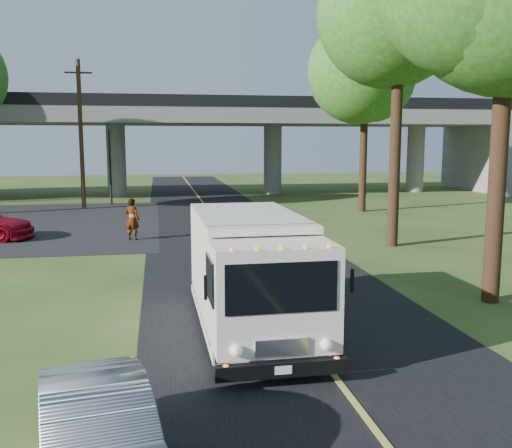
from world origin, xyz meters
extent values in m
plane|color=#2C491A|center=(0.00, 0.00, 0.00)|extent=(120.00, 120.00, 0.00)
cube|color=black|center=(0.00, 10.00, 0.01)|extent=(7.00, 90.00, 0.02)
cube|color=gold|center=(0.00, 10.00, 0.03)|extent=(0.12, 90.00, 0.01)
cube|color=slate|center=(0.00, 32.00, 6.00)|extent=(50.00, 9.00, 1.20)
cube|color=black|center=(0.00, 27.60, 6.90)|extent=(50.00, 0.25, 0.80)
cube|color=black|center=(0.00, 36.40, 6.90)|extent=(50.00, 0.25, 0.80)
cube|color=slate|center=(25.00, 32.00, 3.00)|extent=(4.00, 10.00, 6.00)
cylinder|color=slate|center=(-6.00, 32.00, 2.70)|extent=(1.40, 1.40, 5.40)
cylinder|color=slate|center=(6.00, 32.00, 2.70)|extent=(1.40, 1.40, 5.40)
cylinder|color=slate|center=(18.00, 32.00, 2.70)|extent=(1.40, 1.40, 5.40)
cylinder|color=black|center=(-6.00, 26.00, 2.60)|extent=(0.14, 0.14, 5.20)
imported|color=black|center=(-6.00, 26.00, 4.60)|extent=(0.18, 0.22, 1.10)
cylinder|color=#472D19|center=(-7.50, 24.00, 4.50)|extent=(0.26, 0.26, 9.00)
cube|color=#472D19|center=(-7.50, 24.00, 8.20)|extent=(1.60, 0.10, 0.10)
cylinder|color=#382314|center=(5.50, 1.00, 3.50)|extent=(0.44, 0.44, 7.00)
cylinder|color=#382314|center=(6.20, 9.00, 3.85)|extent=(0.44, 0.44, 7.70)
cylinder|color=#382314|center=(9.00, 20.00, 3.32)|extent=(0.44, 0.44, 6.65)
sphere|color=#225416|center=(9.00, 20.00, 8.20)|extent=(5.58, 5.58, 5.58)
sphere|color=#225416|center=(9.50, 19.60, 8.50)|extent=(4.96, 4.96, 4.96)
cube|color=silver|center=(-1.06, 0.48, 1.53)|extent=(2.25, 4.06, 2.06)
cube|color=silver|center=(-1.03, -2.36, 1.44)|extent=(2.22, 1.67, 1.88)
cube|color=black|center=(-1.02, -3.17, 1.74)|extent=(1.92, 0.10, 0.87)
cube|color=black|center=(-1.02, -3.26, 0.35)|extent=(2.29, 0.19, 0.26)
cube|color=silver|center=(-1.06, 0.11, 0.27)|extent=(2.26, 5.34, 0.16)
cylinder|color=black|center=(-1.96, -2.19, 0.41)|extent=(0.27, 0.83, 0.82)
cylinder|color=black|center=(-0.10, -2.17, 0.41)|extent=(0.27, 0.83, 0.82)
cylinder|color=black|center=(-2.01, 1.66, 0.41)|extent=(0.27, 0.83, 0.82)
cylinder|color=black|center=(-0.14, 1.68, 0.41)|extent=(0.27, 0.83, 0.82)
imported|color=gray|center=(-3.81, -5.53, 0.62)|extent=(2.01, 3.94, 1.24)
imported|color=gray|center=(-4.10, 12.13, 0.90)|extent=(0.78, 0.69, 1.79)
camera|label=1|loc=(-3.03, -12.22, 4.17)|focal=40.00mm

